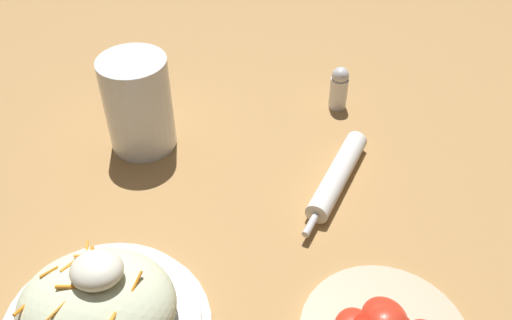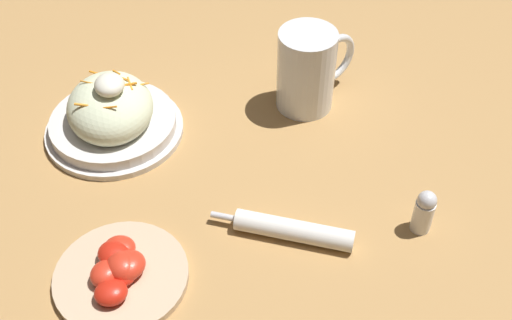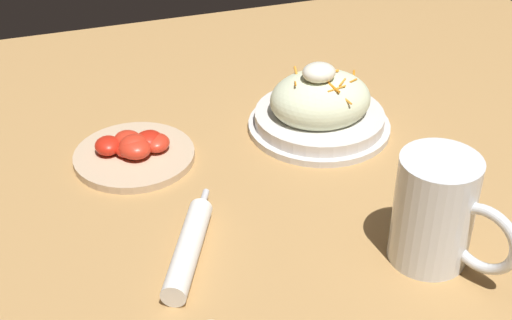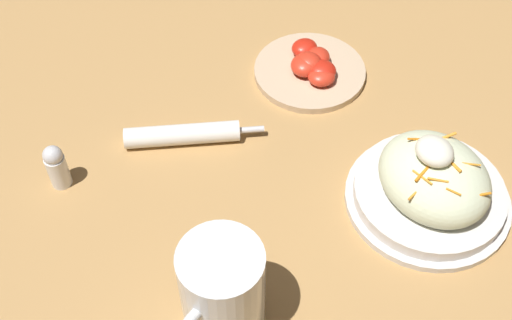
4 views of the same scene
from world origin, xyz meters
The scene contains 6 objects.
ground_plane centered at (0.00, 0.00, 0.00)m, with size 1.43×1.43×0.00m, color #B2844C.
salad_plate centered at (-0.11, -0.21, 0.04)m, with size 0.22×0.22×0.12m.
beer_mug centered at (-0.12, 0.11, 0.06)m, with size 0.10×0.15×0.14m.
napkin_roll centered at (0.16, 0.02, 0.02)m, with size 0.10×0.19×0.03m.
tomato_plate centered at (0.18, -0.21, 0.01)m, with size 0.18×0.18×0.04m.
salt_shaker centered at (0.18, 0.20, 0.04)m, with size 0.03×0.03×0.07m.
Camera 2 is at (0.70, -0.14, 0.71)m, focal length 45.36 mm.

